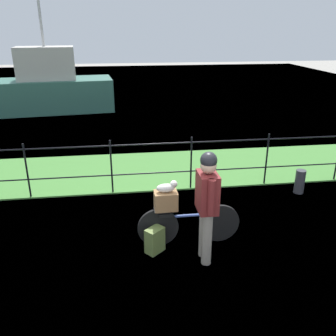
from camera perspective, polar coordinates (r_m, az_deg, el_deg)
name	(u,v)px	position (r m, az deg, el deg)	size (l,w,h in m)	color
ground_plane	(167,257)	(5.53, -0.17, -13.98)	(60.00, 60.00, 0.00)	gray
grass_strip	(148,170)	(8.59, -3.24, -0.28)	(27.00, 2.40, 0.03)	#478438
harbor_water	(132,98)	(17.47, -5.78, 10.98)	(30.00, 30.00, 0.00)	#60849E
iron_fence	(152,161)	(7.29, -2.61, 1.06)	(18.04, 0.04, 1.14)	black
bicycle_main	(188,224)	(5.67, 3.20, -8.94)	(1.61, 0.16, 0.64)	black
wooden_crate	(166,200)	(5.41, -0.36, -5.19)	(0.35, 0.25, 0.28)	olive
terrier_dog	(167,187)	(5.32, -0.10, -3.07)	(0.32, 0.14, 0.18)	silver
cyclist_person	(207,198)	(5.00, 6.23, -4.83)	(0.26, 0.54, 1.68)	gray
backpack_on_paving	(155,240)	(5.54, -2.11, -11.41)	(0.28, 0.18, 0.40)	olive
mooring_bollard	(300,182)	(7.84, 20.24, -2.04)	(0.20, 0.20, 0.50)	#38383D
moored_boat_near	(49,88)	(15.31, -18.45, 11.98)	(5.11, 2.41, 4.09)	#336656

